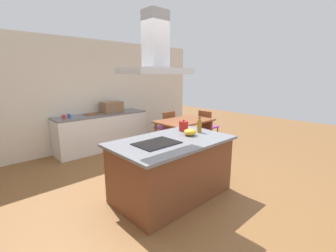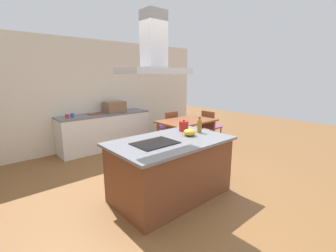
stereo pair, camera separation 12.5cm
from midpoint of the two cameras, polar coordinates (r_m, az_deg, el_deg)
The scene contains 16 objects.
ground at distance 4.86m, azimuth -10.63°, elevation -9.94°, with size 16.00×16.00×0.00m, color brown.
wall_back at distance 6.10m, azimuth -19.63°, elevation 7.21°, with size 7.20×0.10×2.70m, color beige.
kitchen_island at distance 3.56m, azimuth 1.68°, elevation -10.38°, with size 1.81×1.11×0.90m.
cooktop at distance 3.23m, azimuth -2.11°, elevation -4.29°, with size 0.60×0.44×0.01m, color black.
tea_kettle at distance 3.94m, azimuth 4.85°, elevation -0.03°, with size 0.21×0.16×0.20m.
olive_oil_bottle at distance 3.86m, azimuth 8.74°, elevation -0.01°, with size 0.07×0.07×0.26m.
mixing_bowl at distance 3.65m, azimuth 6.36°, elevation -1.57°, with size 0.20×0.20×0.11m, color gold.
back_counter at distance 6.04m, azimuth -14.66°, elevation -1.18°, with size 2.28×0.62×0.90m.
countertop_microwave at distance 6.06m, azimuth -12.58°, elevation 4.66°, with size 0.50×0.38×0.28m, color brown.
coffee_mug_red at distance 5.55m, azimuth -23.21°, elevation 2.25°, with size 0.08×0.08×0.09m, color red.
coffee_mug_blue at distance 5.63m, azimuth -22.11°, elevation 2.47°, with size 0.08×0.08×0.09m, color #2D56B2.
cutting_board at distance 5.90m, azimuth -17.10°, elevation 2.91°, with size 0.34×0.24×0.02m, color brown.
dining_table at distance 5.71m, azimuth 5.31°, elevation 0.64°, with size 1.40×0.90×0.75m.
chair_facing_back_wall at distance 6.21m, azimuth 0.85°, elevation 0.16°, with size 0.42×0.42×0.89m.
chair_at_right_end at distance 6.43m, azimuth 10.93°, elevation 0.35°, with size 0.42×0.42×0.89m.
range_hood at distance 3.10m, azimuth -2.30°, elevation 17.39°, with size 0.90×0.55×0.78m.
Camera 2 is at (-2.18, -2.45, 1.84)m, focal length 24.54 mm.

